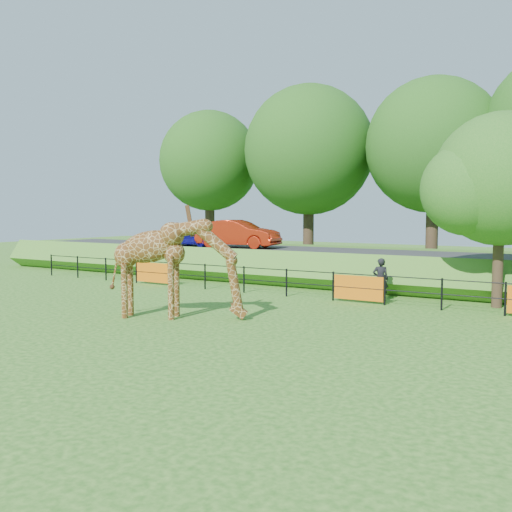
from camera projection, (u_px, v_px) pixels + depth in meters
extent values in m
plane|color=#205A16|center=(148.00, 333.00, 15.72)|extent=(90.00, 90.00, 0.00)
cube|color=#205A16|center=(357.00, 265.00, 28.82)|extent=(40.00, 9.00, 1.30)
cube|color=#2B2B2D|center=(346.00, 253.00, 27.49)|extent=(40.00, 5.00, 0.12)
imported|color=#1D16B6|center=(193.00, 235.00, 31.77)|extent=(3.90, 1.99, 1.27)
imported|color=#B3230C|center=(238.00, 234.00, 30.26)|extent=(4.63, 2.09, 1.47)
imported|color=black|center=(381.00, 279.00, 21.39)|extent=(0.70, 0.60, 1.61)
cylinder|color=#312516|center=(498.00, 262.00, 19.82)|extent=(0.36, 0.36, 3.20)
sphere|color=#25641B|center=(501.00, 179.00, 19.59)|extent=(4.60, 4.60, 4.60)
sphere|color=#25641B|center=(468.00, 189.00, 19.52)|extent=(3.22, 3.22, 3.22)
cylinder|color=#312516|center=(210.00, 223.00, 41.52)|extent=(0.70, 0.70, 5.00)
sphere|color=#215115|center=(209.00, 161.00, 41.16)|extent=(7.20, 7.20, 7.20)
cylinder|color=#312516|center=(308.00, 224.00, 37.33)|extent=(0.70, 0.70, 5.00)
sphere|color=#215115|center=(309.00, 150.00, 36.95)|extent=(8.40, 8.40, 8.40)
cylinder|color=#312516|center=(432.00, 226.00, 33.15)|extent=(0.70, 0.70, 5.00)
sphere|color=#215115|center=(434.00, 145.00, 32.78)|extent=(7.80, 7.80, 7.80)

